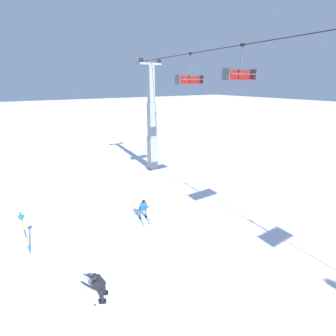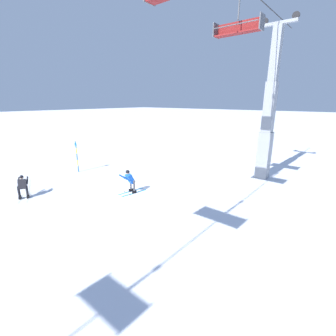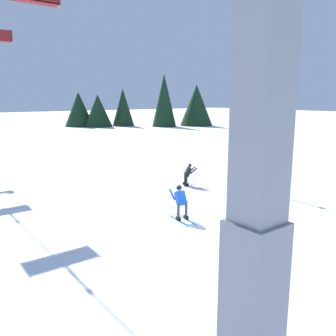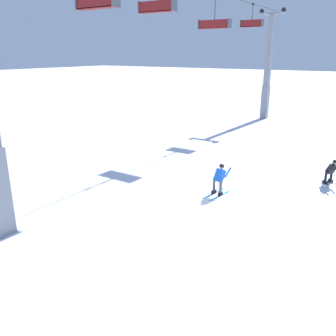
{
  "view_description": "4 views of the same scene",
  "coord_description": "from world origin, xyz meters",
  "px_view_note": "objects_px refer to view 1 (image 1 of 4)",
  "views": [
    {
      "loc": [
        13.01,
        -5.0,
        8.68
      ],
      "look_at": [
        0.0,
        3.26,
        3.03
      ],
      "focal_mm": 24.83,
      "sensor_mm": 36.0,
      "label": 1
    },
    {
      "loc": [
        9.85,
        11.56,
        5.65
      ],
      "look_at": [
        -0.23,
        3.24,
        1.87
      ],
      "focal_mm": 25.2,
      "sensor_mm": 36.0,
      "label": 2
    },
    {
      "loc": [
        -11.18,
        10.69,
        5.38
      ],
      "look_at": [
        0.01,
        2.1,
        2.59
      ],
      "focal_mm": 38.17,
      "sensor_mm": 36.0,
      "label": 3
    },
    {
      "loc": [
        -14.56,
        -6.1,
        6.74
      ],
      "look_at": [
        -0.24,
        3.34,
        1.15
      ],
      "focal_mm": 38.16,
      "sensor_mm": 36.0,
      "label": 4
    }
  ],
  "objects_px": {
    "skier_carving_main": "(143,208)",
    "skier_distant_uphill": "(99,285)",
    "lift_tower_near": "(152,127)",
    "chairlift_seat_nearest": "(189,80)",
    "chairlift_seat_second": "(239,75)",
    "trail_marker_pole": "(25,232)"
  },
  "relations": [
    {
      "from": "lift_tower_near",
      "to": "skier_distant_uphill",
      "type": "relative_size",
      "value": 6.58
    },
    {
      "from": "trail_marker_pole",
      "to": "skier_distant_uphill",
      "type": "bearing_deg",
      "value": 25.64
    },
    {
      "from": "skier_carving_main",
      "to": "trail_marker_pole",
      "type": "distance_m",
      "value": 6.75
    },
    {
      "from": "lift_tower_near",
      "to": "chairlift_seat_nearest",
      "type": "xyz_separation_m",
      "value": [
        6.0,
        0.0,
        4.45
      ]
    },
    {
      "from": "lift_tower_near",
      "to": "trail_marker_pole",
      "type": "bearing_deg",
      "value": -56.42
    },
    {
      "from": "chairlift_seat_nearest",
      "to": "chairlift_seat_second",
      "type": "xyz_separation_m",
      "value": [
        4.71,
        -0.0,
        0.21
      ]
    },
    {
      "from": "skier_carving_main",
      "to": "skier_distant_uphill",
      "type": "distance_m",
      "value": 6.31
    },
    {
      "from": "lift_tower_near",
      "to": "trail_marker_pole",
      "type": "xyz_separation_m",
      "value": [
        8.01,
        -12.07,
        -3.11
      ]
    },
    {
      "from": "lift_tower_near",
      "to": "chairlift_seat_nearest",
      "type": "bearing_deg",
      "value": 0.0
    },
    {
      "from": "skier_carving_main",
      "to": "lift_tower_near",
      "type": "bearing_deg",
      "value": 147.5
    },
    {
      "from": "lift_tower_near",
      "to": "chairlift_seat_second",
      "type": "distance_m",
      "value": 11.68
    },
    {
      "from": "lift_tower_near",
      "to": "skier_carving_main",
      "type": "bearing_deg",
      "value": -32.5
    },
    {
      "from": "chairlift_seat_nearest",
      "to": "skier_distant_uphill",
      "type": "distance_m",
      "value": 14.44
    },
    {
      "from": "chairlift_seat_nearest",
      "to": "skier_distant_uphill",
      "type": "height_order",
      "value": "chairlift_seat_nearest"
    },
    {
      "from": "chairlift_seat_second",
      "to": "skier_distant_uphill",
      "type": "bearing_deg",
      "value": -76.98
    },
    {
      "from": "chairlift_seat_nearest",
      "to": "trail_marker_pole",
      "type": "relative_size",
      "value": 0.91
    },
    {
      "from": "chairlift_seat_second",
      "to": "lift_tower_near",
      "type": "bearing_deg",
      "value": 180.0
    },
    {
      "from": "skier_distant_uphill",
      "to": "chairlift_seat_second",
      "type": "bearing_deg",
      "value": 103.02
    },
    {
      "from": "skier_carving_main",
      "to": "chairlift_seat_second",
      "type": "distance_m",
      "value": 10.08
    },
    {
      "from": "chairlift_seat_second",
      "to": "chairlift_seat_nearest",
      "type": "bearing_deg",
      "value": 180.0
    },
    {
      "from": "chairlift_seat_nearest",
      "to": "chairlift_seat_second",
      "type": "relative_size",
      "value": 0.99
    },
    {
      "from": "lift_tower_near",
      "to": "chairlift_seat_nearest",
      "type": "distance_m",
      "value": 7.47
    }
  ]
}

